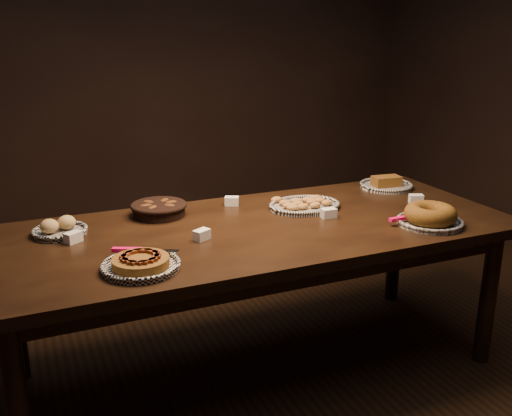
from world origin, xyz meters
name	(u,v)px	position (x,y,z in m)	size (l,w,h in m)	color
ground	(257,368)	(0.00, 0.00, 0.00)	(5.00, 5.00, 0.00)	black
buffet_table	(257,241)	(0.00, 0.00, 0.68)	(2.40, 1.00, 0.75)	black
apple_tart_plate	(141,264)	(-0.60, -0.28, 0.77)	(0.32, 0.33, 0.06)	white
madeleine_platter	(304,205)	(0.33, 0.16, 0.77)	(0.36, 0.30, 0.04)	black
bundt_cake_plate	(430,217)	(0.74, -0.30, 0.79)	(0.33, 0.30, 0.09)	black
croissant_basket	(159,208)	(-0.38, 0.33, 0.79)	(0.27, 0.27, 0.07)	black
bread_roll_plate	(59,229)	(-0.85, 0.24, 0.77)	(0.24, 0.24, 0.08)	white
loaf_plate	(386,184)	(0.94, 0.32, 0.77)	(0.30, 0.30, 0.07)	black
tent_cards	(258,216)	(0.04, 0.07, 0.77)	(1.79, 0.49, 0.04)	white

